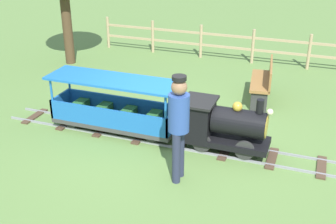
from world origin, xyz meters
TOP-DOWN VIEW (x-y plane):
  - ground_plane at (0.00, 0.00)m, footprint 60.00×60.00m
  - track at (0.00, -0.19)m, footprint 0.67×6.05m
  - locomotive at (0.00, 0.85)m, footprint 0.63×1.45m
  - passenger_car at (0.00, -1.09)m, footprint 0.73×2.35m
  - conductor_person at (1.04, 0.46)m, footprint 0.30×0.30m
  - park_bench at (-2.37, 1.16)m, footprint 1.34×0.56m
  - fence_section at (-4.78, -0.19)m, footprint 0.08×7.13m

SIDE VIEW (x-z plane):
  - ground_plane at x=0.00m, z-range 0.00..0.00m
  - track at x=0.00m, z-range 0.00..0.04m
  - park_bench at x=-2.37m, z-range 0.01..0.83m
  - passenger_car at x=0.00m, z-range -0.06..0.91m
  - fence_section at x=-4.78m, z-range 0.03..0.93m
  - locomotive at x=0.00m, z-range 0.00..0.97m
  - conductor_person at x=1.04m, z-range 0.15..1.77m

